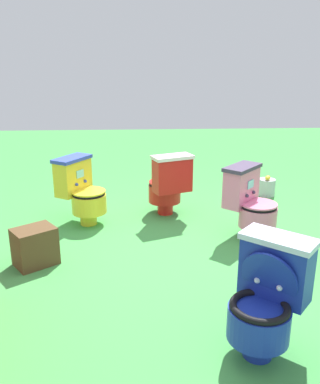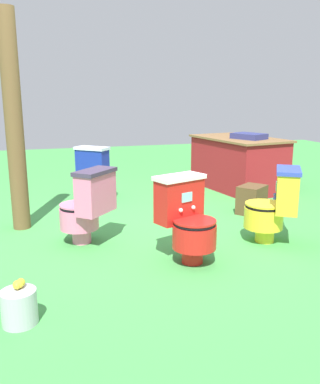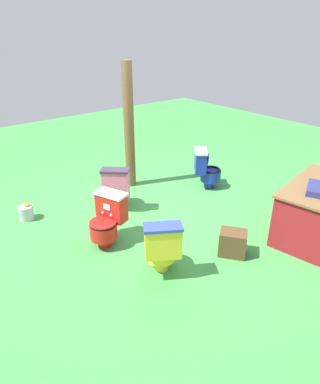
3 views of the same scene
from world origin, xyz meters
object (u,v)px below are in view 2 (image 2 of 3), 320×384
Objects in this scene: vendor_table at (238,163)px; wooden_post at (14,123)px; toilet_pink at (86,206)px; small_crate at (252,200)px; toilet_red at (187,219)px; toilet_yellow at (274,205)px; toilet_blue at (97,172)px; lemon_bucket at (19,306)px.

vendor_table is 0.72× the size of wooden_post.
toilet_pink reaches higher than small_crate.
wooden_post reaches higher than toilet_red.
toilet_pink is 1.00× the size of toilet_yellow.
toilet_yellow is at bearing -16.68° from toilet_blue.
toilet_red reaches higher than lemon_bucket.
toilet_blue and toilet_yellow have the same top height.
toilet_yellow is 1.01m from small_crate.
lemon_bucket is at bearing -66.23° from toilet_blue.
lemon_bucket is (3.04, -3.05, -0.28)m from vendor_table.
lemon_bucket is at bearing -45.06° from vendor_table.
toilet_yellow is at bearing -63.12° from toilet_pink.
toilet_blue is 0.46× the size of vendor_table.
toilet_red is (0.65, 0.77, 0.00)m from toilet_pink.
lemon_bucket is (1.77, -2.59, -0.05)m from small_crate.
toilet_red is 2.93m from vendor_table.
toilet_blue is 2.63× the size of lemon_bucket.
toilet_red is (2.33, 0.42, -0.00)m from toilet_blue.
small_crate is at bearing 124.44° from lemon_bucket.
toilet_red is at bearing 115.82° from lemon_bucket.
vendor_table is at bearing 42.65° from toilet_blue.
wooden_post is at bearing -179.02° from lemon_bucket.
lemon_bucket is (0.83, -2.29, -0.25)m from toilet_yellow.
toilet_pink is 2.07m from small_crate.
toilet_yellow is at bearing 109.88° from lemon_bucket.
small_crate is (0.21, 2.62, -0.94)m from wooden_post.
lemon_bucket is (2.98, -0.93, -0.26)m from toilet_blue.
small_crate is at bearing 14.69° from toilet_yellow.
toilet_yellow reaches higher than small_crate.
wooden_post reaches higher than lemon_bucket.
wooden_post is at bearing -92.92° from toilet_blue.
vendor_table is 3.33m from wooden_post.
toilet_blue and toilet_red have the same top height.
vendor_table is 4.62× the size of small_crate.
small_crate reaches higher than lemon_bucket.
toilet_pink and toilet_red have the same top height.
toilet_yellow is at bearing -17.53° from small_crate.
toilet_red reaches higher than small_crate.
toilet_blue is 1.00× the size of toilet_red.
wooden_post reaches higher than vendor_table.
toilet_blue is 2.37m from toilet_red.
toilet_pink is 1.00× the size of toilet_blue.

